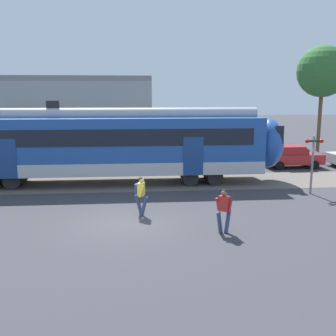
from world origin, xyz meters
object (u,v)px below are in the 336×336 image
(pedestrian_yellow, at_px, (141,193))
(crossing_signal, at_px, (313,156))
(parked_car_red, at_px, (293,157))
(pedestrian_red, at_px, (224,207))

(pedestrian_yellow, height_order, crossing_signal, crossing_signal)
(crossing_signal, bearing_deg, parked_car_red, 74.72)
(pedestrian_red, bearing_deg, pedestrian_yellow, 140.97)
(pedestrian_yellow, relative_size, parked_car_red, 0.41)
(pedestrian_yellow, height_order, parked_car_red, pedestrian_yellow)
(pedestrian_red, relative_size, crossing_signal, 0.56)
(pedestrian_red, bearing_deg, crossing_signal, 42.53)
(parked_car_red, relative_size, crossing_signal, 1.34)
(pedestrian_yellow, bearing_deg, pedestrian_red, -39.03)
(parked_car_red, xyz_separation_m, crossing_signal, (-1.98, -7.24, 1.23))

